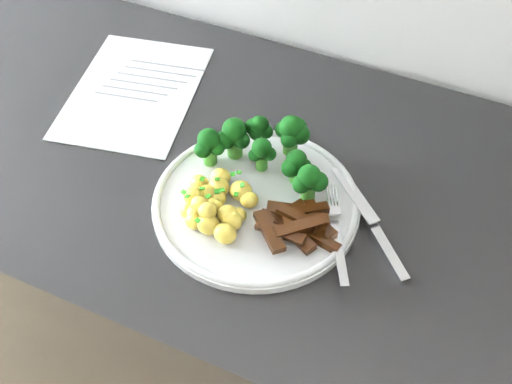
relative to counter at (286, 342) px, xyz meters
name	(u,v)px	position (x,y,z in m)	size (l,w,h in m)	color
counter	(286,342)	(0.00, 0.00, 0.00)	(2.42, 0.61, 0.91)	black
recipe_paper	(134,91)	(-0.33, 0.09, 0.46)	(0.25, 0.32, 0.00)	silver
plate	(256,202)	(-0.04, -0.05, 0.46)	(0.29, 0.29, 0.02)	white
broccoli	(266,146)	(-0.06, 0.01, 0.51)	(0.20, 0.12, 0.08)	#2C681C
potatoes	(215,205)	(-0.08, -0.09, 0.48)	(0.10, 0.12, 0.04)	#FDCC59
beef_strips	(297,225)	(0.03, -0.08, 0.48)	(0.12, 0.11, 0.03)	black
fork	(337,237)	(0.09, -0.07, 0.47)	(0.09, 0.16, 0.02)	silver
knife	(378,234)	(0.13, -0.04, 0.46)	(0.16, 0.16, 0.02)	silver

